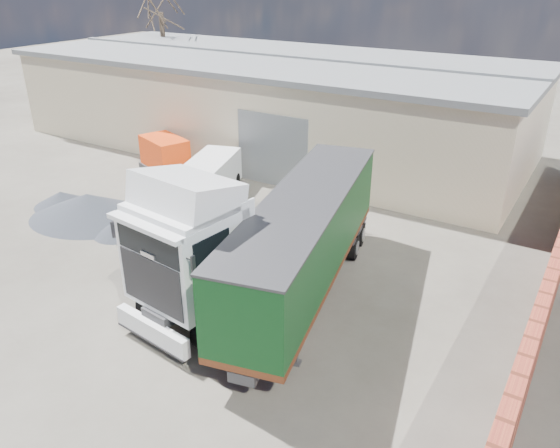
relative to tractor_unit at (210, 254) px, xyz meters
The scene contains 8 objects.
ground 3.25m from the tractor_unit, 166.49° to the left, with size 120.00×120.00×0.00m, color #292621.
warehouse 18.61m from the tractor_unit, 116.93° to the left, with size 30.60×12.60×5.42m.
brick_boundary_wall 11.24m from the tractor_unit, 35.96° to the left, with size 0.35×26.00×2.50m, color brown.
tractor_unit is the anchor object (origin of this frame).
box_trailer 3.16m from the tractor_unit, 51.07° to the left, with size 4.59×11.09×3.61m.
panel_van 9.93m from the tractor_unit, 128.83° to the left, with size 3.03×4.70×1.79m.
orange_skip 14.01m from the tractor_unit, 138.34° to the left, with size 3.39×2.74×1.83m.
gravel_heap 9.76m from the tractor_unit, 162.50° to the left, with size 7.29×6.75×1.13m.
Camera 1 is at (11.91, -11.91, 10.00)m, focal length 35.00 mm.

